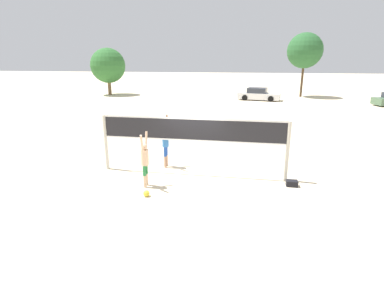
% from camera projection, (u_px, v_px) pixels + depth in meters
% --- Properties ---
extents(ground_plane, '(200.00, 200.00, 0.00)m').
position_uv_depth(ground_plane, '(192.00, 174.00, 12.33)').
color(ground_plane, beige).
extents(volleyball_net, '(7.53, 0.14, 2.35)m').
position_uv_depth(volleyball_net, '(192.00, 136.00, 11.88)').
color(volleyball_net, beige).
rests_on(volleyball_net, ground_plane).
extents(player_spiker, '(0.28, 0.69, 2.04)m').
position_uv_depth(player_spiker, '(145.00, 159.00, 10.88)').
color(player_spiker, beige).
rests_on(player_spiker, ground_plane).
extents(player_blocker, '(0.28, 0.72, 2.27)m').
position_uv_depth(player_blocker, '(165.00, 140.00, 12.87)').
color(player_blocker, tan).
rests_on(player_blocker, ground_plane).
extents(volleyball, '(0.22, 0.22, 0.22)m').
position_uv_depth(volleyball, '(146.00, 193.00, 10.30)').
color(volleyball, yellow).
rests_on(volleyball, ground_plane).
extents(gear_bag, '(0.41, 0.29, 0.22)m').
position_uv_depth(gear_bag, '(292.00, 183.00, 11.15)').
color(gear_bag, black).
rests_on(gear_bag, ground_plane).
extents(parked_car_mid, '(4.97, 2.69, 1.42)m').
position_uv_depth(parked_car_mid, '(259.00, 95.00, 34.63)').
color(parked_car_mid, silver).
rests_on(parked_car_mid, ground_plane).
extents(tree_left_cluster, '(4.25, 4.25, 7.73)m').
position_uv_depth(tree_left_cluster, '(305.00, 51.00, 36.49)').
color(tree_left_cluster, '#4C3823').
rests_on(tree_left_cluster, ground_plane).
extents(tree_right_cluster, '(4.49, 4.49, 6.04)m').
position_uv_depth(tree_right_cluster, '(108.00, 66.00, 39.16)').
color(tree_right_cluster, brown).
rests_on(tree_right_cluster, ground_plane).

